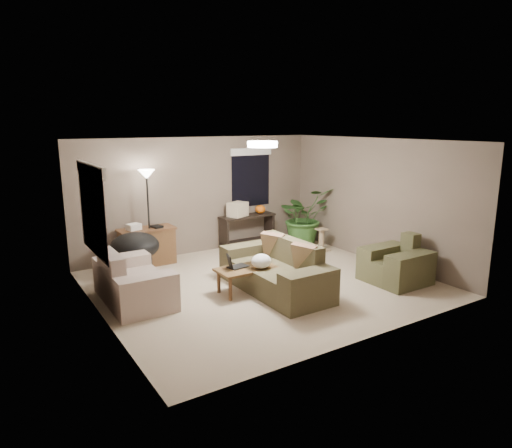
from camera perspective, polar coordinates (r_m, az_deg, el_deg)
room_shell at (r=7.80m, az=0.78°, el=1.16°), size 5.50×5.50×5.50m
main_sofa at (r=7.78m, az=2.60°, el=-6.17°), size 0.95×2.20×0.85m
throw_pillows at (r=7.82m, az=4.16°, el=-3.37°), size 0.39×1.40×0.47m
loveseat at (r=7.54m, az=-15.23°, el=-7.21°), size 0.90×1.60×0.85m
armchair at (r=8.54m, az=17.10°, el=-5.00°), size 0.95×1.00×0.85m
coffee_table at (r=7.68m, az=-1.22°, el=-5.91°), size 1.00×0.55×0.42m
laptop at (r=7.65m, az=-2.70°, el=-5.06°), size 0.40×0.29×0.24m
plastic_bag at (r=7.61m, az=0.65°, el=-4.66°), size 0.41×0.39×0.24m
desk at (r=9.36m, az=-13.44°, el=-2.74°), size 1.10×0.50×0.75m
desk_papers at (r=9.20m, az=-14.47°, el=-0.34°), size 0.71×0.31×0.12m
console_table at (r=10.37m, az=-1.10°, el=-0.57°), size 1.30×0.40×0.75m
pumpkin at (r=10.47m, az=0.53°, el=1.85°), size 0.29×0.29×0.20m
cardboard_box at (r=10.15m, az=-2.32°, el=1.84°), size 0.50×0.45×0.31m
papasan_chair at (r=8.81m, az=-14.86°, el=-3.20°), size 0.92×0.92×0.80m
floor_lamp at (r=9.10m, az=-13.45°, el=4.67°), size 0.32×0.32×1.91m
ceiling_fixture at (r=7.66m, az=0.81°, el=9.92°), size 0.50×0.50×0.10m
houseplant at (r=10.64m, az=5.96°, el=0.16°), size 1.20×1.33×1.04m
cat_scratching_post at (r=10.26m, az=8.17°, el=-2.12°), size 0.32×0.32×0.50m
window_left at (r=6.94m, az=-19.91°, el=3.46°), size 0.05×1.56×1.33m
window_back at (r=10.49m, az=-0.65°, el=7.06°), size 1.06×0.05×1.33m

